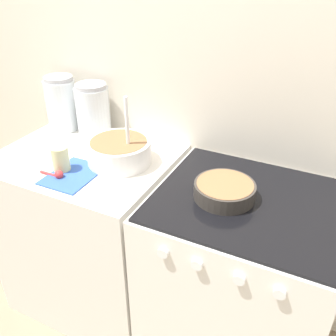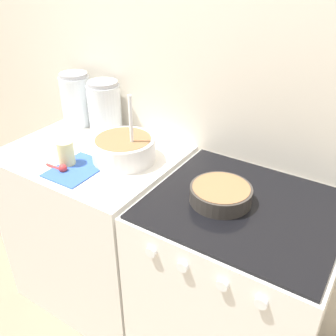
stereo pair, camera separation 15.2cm
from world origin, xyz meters
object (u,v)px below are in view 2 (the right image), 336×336
storage_jar_left (77,103)px  tin_can (66,153)px  mixing_bowl (124,148)px  storage_jar_middle (105,111)px  stove (234,288)px  baking_pan (221,194)px

storage_jar_left → tin_can: 0.46m
storage_jar_left → tin_can: (0.28, -0.36, -0.06)m
mixing_bowl → storage_jar_middle: (-0.27, 0.19, 0.05)m
mixing_bowl → tin_can: bearing=-137.0°
stove → storage_jar_left: storage_jar_left is taller
stove → tin_can: bearing=-169.6°
stove → mixing_bowl: bearing=177.3°
storage_jar_middle → stove: bearing=-14.1°
mixing_bowl → baking_pan: 0.51m
storage_jar_middle → baking_pan: bearing=-17.5°
mixing_bowl → storage_jar_middle: size_ratio=1.18×
stove → baking_pan: size_ratio=3.83×
baking_pan → storage_jar_left: (-0.97, 0.24, 0.09)m
baking_pan → storage_jar_middle: storage_jar_middle is taller
tin_can → storage_jar_left: bearing=128.0°
mixing_bowl → tin_can: mixing_bowl is taller
stove → storage_jar_middle: 1.05m
storage_jar_middle → tin_can: storage_jar_middle is taller
stove → mixing_bowl: mixing_bowl is taller
stove → storage_jar_middle: storage_jar_middle is taller
mixing_bowl → tin_can: size_ratio=2.81×
stove → baking_pan: (-0.09, -0.03, 0.48)m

